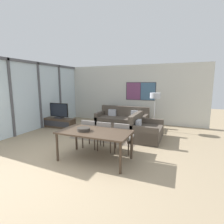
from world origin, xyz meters
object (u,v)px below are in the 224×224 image
object	(u,v)px
television	(59,111)
sofa_main	(122,120)
dining_table	(95,134)
dining_chair_right	(123,136)
dining_chair_centre	(106,134)
fruit_bowl	(84,129)
floor_lamp	(155,98)
dining_chair_left	(90,132)
sofa_side	(144,131)
coffee_table	(109,128)
tv_console	(59,123)

from	to	relation	value
television	sofa_main	size ratio (longest dim) A/B	0.41
dining_table	dining_chair_right	bearing A→B (deg)	52.98
dining_chair_centre	dining_chair_right	distance (m)	0.52
television	dining_chair_right	bearing A→B (deg)	-25.01
dining_table	dining_chair_centre	distance (m)	0.69
television	dining_chair_right	distance (m)	3.88
television	dining_chair_right	xyz separation A→B (m)	(3.51, -1.64, -0.23)
fruit_bowl	floor_lamp	xyz separation A→B (m)	(1.18, 3.61, 0.55)
dining_chair_left	dining_chair_centre	xyz separation A→B (m)	(0.52, -0.03, 0.00)
sofa_side	dining_chair_centre	world-z (taller)	sofa_side
sofa_main	coffee_table	bearing A→B (deg)	-90.00
coffee_table	dining_table	size ratio (longest dim) A/B	0.57
dining_chair_centre	fruit_bowl	world-z (taller)	dining_chair_centre
dining_chair_centre	dining_chair_right	bearing A→B (deg)	2.52
sofa_main	floor_lamp	world-z (taller)	floor_lamp
tv_console	dining_chair_left	size ratio (longest dim) A/B	1.64
sofa_side	television	bearing A→B (deg)	87.94
television	dining_table	world-z (taller)	television
floor_lamp	sofa_side	bearing A→B (deg)	-95.33
television	dining_chair_left	world-z (taller)	television
tv_console	coffee_table	bearing A→B (deg)	-5.29
sofa_main	tv_console	bearing A→B (deg)	-152.26
coffee_table	dining_chair_right	size ratio (longest dim) A/B	1.17
dining_table	fruit_bowl	size ratio (longest dim) A/B	5.45
sofa_side	dining_chair_left	distance (m)	2.00
fruit_bowl	coffee_table	bearing A→B (deg)	96.70
dining_chair_centre	floor_lamp	bearing A→B (deg)	72.18
sofa_side	fruit_bowl	world-z (taller)	sofa_side
fruit_bowl	dining_chair_right	bearing A→B (deg)	44.53
sofa_side	dining_chair_right	distance (m)	1.54
dining_chair_right	fruit_bowl	size ratio (longest dim) A/B	2.63
tv_console	floor_lamp	distance (m)	4.25
floor_lamp	tv_console	bearing A→B (deg)	-162.91
television	sofa_main	distance (m)	2.83
television	fruit_bowl	size ratio (longest dim) A/B	2.85
sofa_main	dining_table	bearing A→B (deg)	-81.85
tv_console	coffee_table	world-z (taller)	tv_console
tv_console	floor_lamp	xyz separation A→B (m)	(3.91, 1.20, 1.14)
coffee_table	dining_chair_left	distance (m)	1.41
dining_chair_left	tv_console	bearing A→B (deg)	146.72
tv_console	dining_chair_left	world-z (taller)	dining_chair_left
sofa_side	coffee_table	bearing A→B (deg)	94.06
tv_console	television	bearing A→B (deg)	90.00
dining_chair_centre	dining_chair_right	world-z (taller)	same
tv_console	fruit_bowl	bearing A→B (deg)	-41.37
sofa_side	dining_chair_right	size ratio (longest dim) A/B	1.69
sofa_side	dining_chair_right	xyz separation A→B (m)	(-0.28, -1.50, 0.23)
television	dining_table	distance (m)	3.79
sofa_side	dining_table	xyz separation A→B (m)	(-0.80, -2.19, 0.40)
coffee_table	floor_lamp	bearing A→B (deg)	44.85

